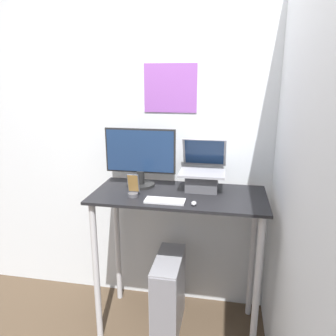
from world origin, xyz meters
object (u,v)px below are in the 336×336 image
Objects in this scene: computer_tower at (168,293)px; monitor at (140,159)px; mouse at (194,203)px; keyboard at (165,201)px; cell_phone at (133,189)px; laptop at (202,176)px.

monitor is at bearing 147.75° from computer_tower.
keyboard is at bearing 173.15° from mouse.
keyboard is 0.19m from mouse.
computer_tower is at bearing 17.67° from cell_phone.
keyboard is 4.79× the size of mouse.
laptop is at bearing 26.73° from cell_phone.
monitor is 0.42m from keyboard.
keyboard is 0.44× the size of computer_tower.
computer_tower is (-0.19, 0.16, -0.80)m from mouse.
mouse is (0.43, -0.31, -0.19)m from monitor.
computer_tower is at bearing 90.72° from keyboard.
mouse is at bearing -39.56° from computer_tower.
laptop reaches higher than keyboard.
monitor is 9.56× the size of mouse.
keyboard is 1.67× the size of cell_phone.
laptop reaches higher than computer_tower.
keyboard is 0.81m from computer_tower.
mouse reaches higher than computer_tower.
laptop is at bearing 0.33° from monitor.
mouse is 0.84m from computer_tower.
laptop reaches higher than mouse.
mouse is 0.35× the size of cell_phone.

